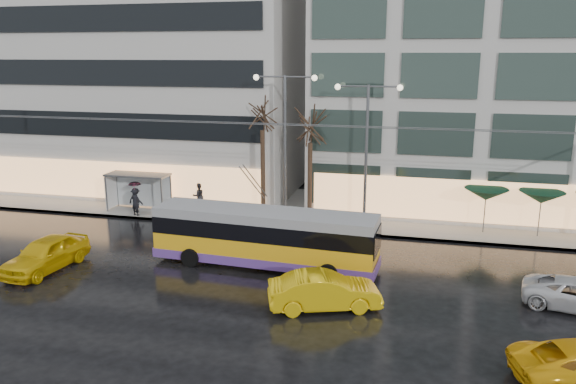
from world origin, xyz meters
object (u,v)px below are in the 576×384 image
(bus_shelter, at_px, (134,183))
(taxi_a, at_px, (46,254))
(street_lamp_near, at_px, (285,128))
(trolleybus, at_px, (264,239))

(bus_shelter, xyz_separation_m, taxi_a, (0.91, -10.63, -1.14))
(bus_shelter, height_order, taxi_a, bus_shelter)
(street_lamp_near, bearing_deg, taxi_a, -131.41)
(trolleybus, relative_size, street_lamp_near, 1.26)
(trolleybus, height_order, street_lamp_near, street_lamp_near)
(taxi_a, bearing_deg, bus_shelter, 100.84)
(street_lamp_near, height_order, taxi_a, street_lamp_near)
(trolleybus, distance_m, bus_shelter, 13.56)
(bus_shelter, bearing_deg, trolleybus, -33.98)
(street_lamp_near, xyz_separation_m, taxi_a, (-9.48, -10.75, -5.17))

